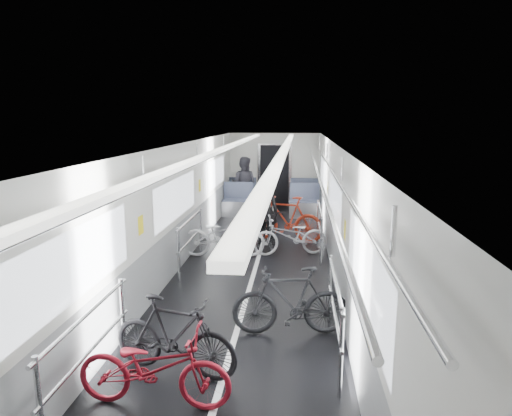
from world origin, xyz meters
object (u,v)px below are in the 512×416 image
(bike_right_mid, at_px, (290,236))
(person_standing, at_px, (265,210))
(bike_right_near, at_px, (291,301))
(person_seated, at_px, (244,184))
(bike_left_mid, at_px, (174,336))
(bike_aisle, at_px, (268,226))
(bike_right_far, at_px, (286,219))
(bike_left_near, at_px, (154,368))
(bike_left_far, at_px, (223,235))

(bike_right_mid, distance_m, person_standing, 1.11)
(bike_right_near, xyz_separation_m, person_seated, (-1.63, 8.24, 0.38))
(bike_left_mid, bearing_deg, bike_aisle, 7.25)
(bike_right_mid, xyz_separation_m, bike_aisle, (-0.54, 0.75, 0.01))
(bike_left_mid, distance_m, bike_right_far, 5.98)
(bike_right_near, distance_m, person_standing, 4.56)
(bike_left_mid, bearing_deg, person_standing, 8.04)
(bike_left_near, bearing_deg, bike_left_mid, -2.33)
(bike_left_far, height_order, bike_aisle, bike_left_far)
(bike_left_far, bearing_deg, bike_right_far, -48.30)
(bike_left_near, bearing_deg, bike_right_near, -36.03)
(bike_left_mid, relative_size, bike_right_near, 0.98)
(bike_right_far, relative_size, person_seated, 1.06)
(bike_left_near, distance_m, bike_right_mid, 5.50)
(bike_left_far, bearing_deg, bike_right_near, -161.36)
(bike_right_near, distance_m, bike_right_mid, 3.65)
(bike_left_far, height_order, person_seated, person_seated)
(bike_left_mid, xyz_separation_m, bike_right_far, (1.09, 5.88, 0.08))
(bike_left_far, distance_m, bike_right_far, 1.86)
(bike_left_far, height_order, bike_right_mid, bike_left_far)
(bike_left_near, relative_size, bike_left_far, 0.91)
(bike_left_mid, relative_size, bike_right_mid, 0.96)
(person_standing, relative_size, person_seated, 0.94)
(bike_left_mid, relative_size, bike_right_far, 0.85)
(bike_right_near, height_order, bike_right_mid, bike_right_near)
(bike_left_far, relative_size, bike_right_far, 0.96)
(bike_left_mid, height_order, bike_right_near, bike_right_near)
(bike_right_far, height_order, person_standing, person_standing)
(bike_right_near, bearing_deg, bike_aisle, -178.58)
(bike_left_mid, bearing_deg, bike_right_mid, -0.09)
(bike_left_mid, height_order, person_standing, person_standing)
(bike_left_far, relative_size, bike_right_near, 1.11)
(bike_left_mid, bearing_deg, bike_right_near, -35.04)
(bike_left_near, distance_m, bike_right_far, 6.58)
(bike_right_far, bearing_deg, bike_left_near, 7.90)
(bike_left_mid, distance_m, bike_right_mid, 4.91)
(bike_right_mid, relative_size, bike_aisle, 0.97)
(person_standing, bearing_deg, bike_right_near, 102.78)
(bike_right_mid, bearing_deg, bike_left_mid, -27.35)
(bike_right_near, relative_size, bike_right_mid, 0.98)
(bike_right_far, distance_m, person_standing, 0.61)
(bike_left_near, height_order, bike_left_far, bike_left_far)
(bike_right_mid, distance_m, person_seated, 4.87)
(bike_left_mid, xyz_separation_m, bike_right_near, (1.29, 1.11, 0.01))
(bike_right_mid, bearing_deg, bike_left_far, -93.88)
(bike_left_far, xyz_separation_m, bike_right_mid, (1.41, 0.23, -0.04))
(bike_left_far, relative_size, person_seated, 1.02)
(bike_left_far, relative_size, bike_aisle, 1.05)
(bike_right_mid, bearing_deg, person_standing, -157.63)
(bike_left_mid, xyz_separation_m, person_seated, (-0.34, 9.35, 0.39))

